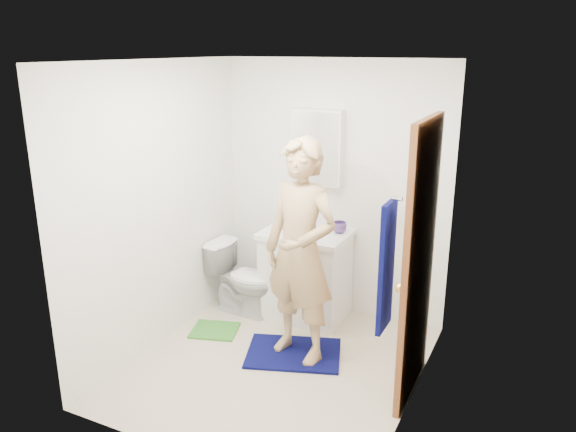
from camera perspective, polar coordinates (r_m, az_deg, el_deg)
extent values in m
cube|color=beige|center=(4.75, -1.20, -14.94)|extent=(2.20, 2.40, 0.02)
cube|color=white|center=(4.04, -1.42, 15.67)|extent=(2.20, 2.40, 0.02)
cube|color=white|center=(5.30, 4.69, 2.70)|extent=(2.20, 0.02, 2.40)
cube|color=white|center=(3.28, -11.08, -6.72)|extent=(2.20, 0.02, 2.40)
cube|color=white|center=(4.83, -13.10, 0.88)|extent=(0.02, 2.40, 2.40)
cube|color=white|center=(3.88, 13.44, -3.08)|extent=(0.02, 2.40, 2.40)
cube|color=white|center=(5.35, 1.82, -6.16)|extent=(0.75, 0.55, 0.80)
cube|color=white|center=(5.20, 1.87, -1.85)|extent=(0.79, 0.59, 0.05)
cylinder|color=white|center=(5.20, 1.87, -1.69)|extent=(0.40, 0.40, 0.03)
cylinder|color=silver|center=(5.33, 2.67, -0.42)|extent=(0.03, 0.03, 0.12)
cube|color=white|center=(5.21, 2.97, 6.98)|extent=(0.50, 0.12, 0.70)
cube|color=white|center=(5.15, 2.70, 6.87)|extent=(0.46, 0.01, 0.66)
cube|color=brown|center=(4.09, 13.14, -4.64)|extent=(0.05, 0.80, 2.05)
sphere|color=gold|center=(3.84, 11.37, -7.20)|extent=(0.07, 0.07, 0.07)
cube|color=#070A46|center=(3.36, 9.97, -5.11)|extent=(0.03, 0.24, 0.80)
cylinder|color=silver|center=(3.22, 11.03, 1.73)|extent=(0.06, 0.02, 0.02)
imported|color=white|center=(5.47, -4.54, -6.32)|extent=(0.71, 0.44, 0.69)
cube|color=#070A46|center=(4.87, 0.57, -13.76)|extent=(0.92, 0.78, 0.02)
cube|color=#3E9030|center=(5.26, -7.45, -11.43)|extent=(0.49, 0.45, 0.02)
imported|color=#BD5868|center=(5.25, -0.58, -0.24)|extent=(0.09, 0.09, 0.20)
imported|color=#563C84|center=(5.16, 5.25, -1.16)|extent=(0.16, 0.16, 0.10)
imported|color=tan|center=(4.45, 1.28, -3.65)|extent=(0.75, 0.58, 1.82)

